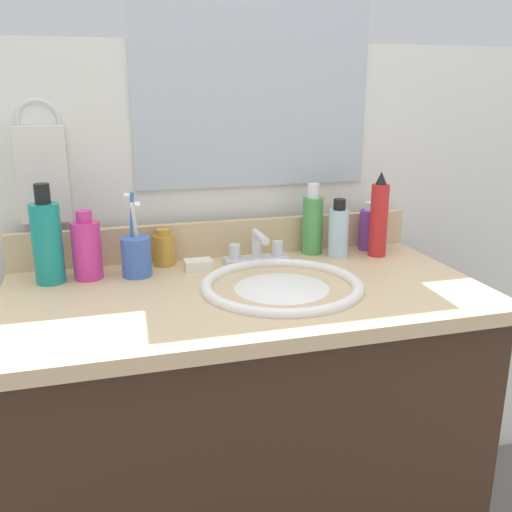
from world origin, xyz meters
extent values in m
cube|color=#382316|center=(0.00, 0.00, 0.37)|extent=(0.97, 0.49, 0.75)
cube|color=#D1B284|center=(0.00, 0.00, 0.76)|extent=(1.01, 0.54, 0.03)
cube|color=#D1B284|center=(0.00, 0.26, 0.82)|extent=(1.01, 0.02, 0.09)
cube|color=silver|center=(0.00, 0.32, 0.65)|extent=(2.11, 0.04, 1.30)
cube|color=#B2BCC6|center=(0.10, 0.30, 1.23)|extent=(0.60, 0.01, 0.56)
torus|color=silver|center=(-0.41, 0.30, 1.12)|extent=(0.10, 0.01, 0.10)
cube|color=silver|center=(-0.41, 0.28, 1.00)|extent=(0.11, 0.04, 0.22)
torus|color=white|center=(0.07, -0.02, 0.78)|extent=(0.35, 0.35, 0.02)
ellipsoid|color=white|center=(0.07, -0.02, 0.74)|extent=(0.30, 0.30, 0.11)
cylinder|color=#B2B5BA|center=(0.07, -0.02, 0.70)|extent=(0.04, 0.04, 0.01)
cube|color=silver|center=(0.07, 0.18, 0.79)|extent=(0.16, 0.05, 0.01)
cylinder|color=silver|center=(0.07, 0.18, 0.82)|extent=(0.02, 0.02, 0.06)
cylinder|color=silver|center=(0.07, 0.15, 0.85)|extent=(0.02, 0.09, 0.02)
cylinder|color=silver|center=(0.02, 0.18, 0.81)|extent=(0.03, 0.03, 0.04)
cylinder|color=silver|center=(0.13, 0.18, 0.81)|extent=(0.03, 0.03, 0.04)
cylinder|color=gold|center=(-0.15, 0.22, 0.82)|extent=(0.05, 0.05, 0.07)
cylinder|color=gold|center=(-0.15, 0.22, 0.86)|extent=(0.03, 0.03, 0.02)
cylinder|color=#D8338C|center=(-0.32, 0.16, 0.84)|extent=(0.06, 0.06, 0.13)
cylinder|color=#D8338C|center=(-0.32, 0.16, 0.92)|extent=(0.03, 0.03, 0.03)
cylinder|color=#7A3899|center=(0.39, 0.21, 0.83)|extent=(0.05, 0.05, 0.11)
cylinder|color=white|center=(0.39, 0.21, 0.89)|extent=(0.03, 0.03, 0.02)
cylinder|color=#4C9E4C|center=(0.23, 0.22, 0.85)|extent=(0.05, 0.05, 0.15)
cylinder|color=white|center=(0.23, 0.22, 0.94)|extent=(0.03, 0.03, 0.04)
cylinder|color=silver|center=(0.29, 0.17, 0.84)|extent=(0.05, 0.05, 0.12)
cylinder|color=black|center=(0.29, 0.17, 0.91)|extent=(0.03, 0.03, 0.03)
cylinder|color=teal|center=(-0.40, 0.16, 0.87)|extent=(0.06, 0.06, 0.18)
cylinder|color=black|center=(-0.40, 0.16, 0.98)|extent=(0.03, 0.03, 0.04)
cylinder|color=red|center=(0.39, 0.15, 0.87)|extent=(0.04, 0.04, 0.18)
cone|color=black|center=(0.39, 0.15, 0.98)|extent=(0.03, 0.03, 0.03)
cylinder|color=#3F66B7|center=(-0.22, 0.15, 0.82)|extent=(0.07, 0.07, 0.09)
cylinder|color=yellow|center=(-0.22, 0.16, 0.86)|extent=(0.01, 0.03, 0.15)
cube|color=white|center=(-0.22, 0.17, 0.93)|extent=(0.01, 0.02, 0.01)
cylinder|color=white|center=(-0.21, 0.16, 0.87)|extent=(0.02, 0.06, 0.16)
cube|color=white|center=(-0.20, 0.19, 0.94)|extent=(0.01, 0.02, 0.01)
cylinder|color=blue|center=(-0.22, 0.16, 0.88)|extent=(0.02, 0.02, 0.18)
cube|color=white|center=(-0.23, 0.17, 0.96)|extent=(0.01, 0.02, 0.01)
cube|color=white|center=(-0.07, 0.16, 0.79)|extent=(0.06, 0.04, 0.02)
camera|label=1|loc=(-0.29, -1.11, 1.19)|focal=39.82mm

